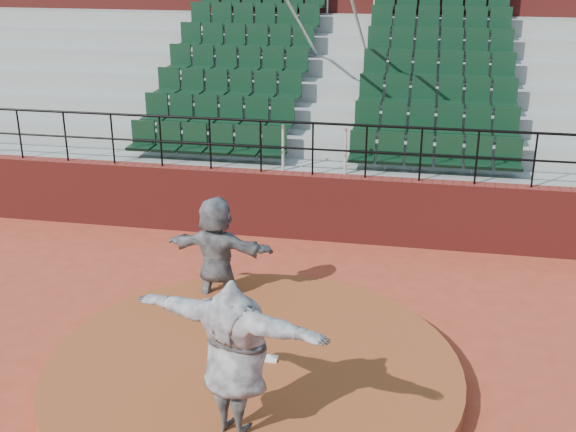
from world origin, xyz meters
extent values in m
plane|color=#A43B25|center=(0.00, 0.00, 0.00)|extent=(90.00, 90.00, 0.00)
cylinder|color=brown|center=(0.00, 0.00, 0.12)|extent=(5.50, 5.50, 0.25)
cube|color=white|center=(0.00, 0.15, 0.27)|extent=(0.60, 0.15, 0.03)
cube|color=maroon|center=(0.00, 5.00, 0.65)|extent=(24.00, 0.30, 1.30)
cylinder|color=black|center=(0.00, 5.00, 2.30)|extent=(24.00, 0.05, 0.05)
cylinder|color=black|center=(0.00, 5.00, 1.80)|extent=(24.00, 0.04, 0.04)
cylinder|color=black|center=(-6.00, 5.00, 1.80)|extent=(0.04, 0.04, 1.00)
cylinder|color=black|center=(-5.00, 5.00, 1.80)|extent=(0.04, 0.04, 1.00)
cylinder|color=black|center=(-4.00, 5.00, 1.80)|extent=(0.04, 0.04, 1.00)
cylinder|color=black|center=(-3.00, 5.00, 1.80)|extent=(0.04, 0.04, 1.00)
cylinder|color=black|center=(-2.00, 5.00, 1.80)|extent=(0.04, 0.04, 1.00)
cylinder|color=black|center=(-1.00, 5.00, 1.80)|extent=(0.04, 0.04, 1.00)
cylinder|color=black|center=(0.00, 5.00, 1.80)|extent=(0.04, 0.04, 1.00)
cylinder|color=black|center=(1.00, 5.00, 1.80)|extent=(0.04, 0.04, 1.00)
cylinder|color=black|center=(2.00, 5.00, 1.80)|extent=(0.04, 0.04, 1.00)
cylinder|color=black|center=(3.00, 5.00, 1.80)|extent=(0.04, 0.04, 1.00)
cylinder|color=black|center=(4.00, 5.00, 1.80)|extent=(0.04, 0.04, 1.00)
cube|color=gray|center=(0.00, 5.58, 0.65)|extent=(24.00, 0.85, 1.30)
cube|color=black|center=(-2.25, 5.59, 1.66)|extent=(3.30, 0.48, 0.72)
cube|color=black|center=(2.25, 5.59, 1.66)|extent=(3.30, 0.48, 0.72)
cube|color=gray|center=(0.00, 6.43, 0.85)|extent=(24.00, 0.85, 1.70)
cube|color=black|center=(-2.25, 6.44, 2.06)|extent=(3.30, 0.48, 0.72)
cube|color=black|center=(2.25, 6.44, 2.06)|extent=(3.30, 0.48, 0.72)
cube|color=gray|center=(0.00, 7.28, 1.05)|extent=(24.00, 0.85, 2.10)
cube|color=black|center=(-2.25, 7.29, 2.46)|extent=(3.30, 0.48, 0.72)
cube|color=black|center=(2.25, 7.29, 2.46)|extent=(3.30, 0.48, 0.72)
cube|color=gray|center=(0.00, 8.12, 1.25)|extent=(24.00, 0.85, 2.50)
cube|color=black|center=(-2.25, 8.13, 2.86)|extent=(3.30, 0.48, 0.72)
cube|color=black|center=(2.25, 8.13, 2.86)|extent=(3.30, 0.48, 0.72)
cube|color=gray|center=(0.00, 8.97, 1.45)|extent=(24.00, 0.85, 2.90)
cube|color=black|center=(-2.25, 8.98, 3.26)|extent=(3.30, 0.48, 0.72)
cube|color=black|center=(2.25, 8.98, 3.26)|extent=(3.30, 0.48, 0.72)
cube|color=gray|center=(0.00, 9.82, 1.65)|extent=(24.00, 0.85, 3.30)
cube|color=black|center=(-2.25, 9.83, 3.66)|extent=(3.30, 0.48, 0.72)
cube|color=black|center=(2.25, 9.83, 3.66)|extent=(3.30, 0.48, 0.72)
cube|color=gray|center=(0.00, 10.68, 1.85)|extent=(24.00, 0.85, 3.70)
cube|color=black|center=(2.25, 10.69, 4.06)|extent=(3.30, 0.48, 0.72)
cylinder|color=silver|center=(-0.60, 8.12, 3.40)|extent=(0.06, 5.97, 2.46)
cylinder|color=silver|center=(0.60, 8.12, 3.40)|extent=(0.06, 5.97, 2.46)
cube|color=maroon|center=(0.00, 12.60, 3.55)|extent=(24.00, 3.00, 7.10)
imported|color=black|center=(0.12, -1.32, 1.20)|extent=(2.41, 1.21, 1.89)
imported|color=black|center=(-1.01, 1.91, 0.93)|extent=(1.76, 0.68, 1.86)
camera|label=1|loc=(1.97, -7.94, 5.49)|focal=45.00mm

